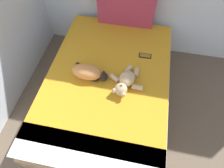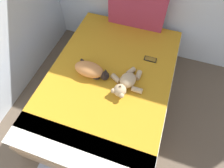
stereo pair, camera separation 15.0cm
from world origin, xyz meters
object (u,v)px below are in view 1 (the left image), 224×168
Objects in this scene: bed at (108,89)px; patterned_cushion at (126,7)px; teddy_bear at (125,82)px; cell_phone at (145,56)px; cat at (88,72)px.

bed is 2.78× the size of patterned_cushion.
teddy_bear is 3.07× the size of cell_phone.
cat is at bearing 174.54° from teddy_bear.
bed is at bearing 157.44° from teddy_bear.
patterned_cushion is at bearing 75.95° from cat.
bed is at bearing -135.11° from cell_phone.
teddy_bear is at bearing -80.91° from patterned_cushion.
cat is 0.91× the size of teddy_bear.
patterned_cushion is at bearing 120.88° from cell_phone.
cat is 0.74m from cell_phone.
patterned_cushion reaches higher than teddy_bear.
patterned_cushion is 5.05× the size of cell_phone.
bed is 5.00× the size of cat.
cell_phone is at bearing 44.89° from bed.
cell_phone reaches higher than bed.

